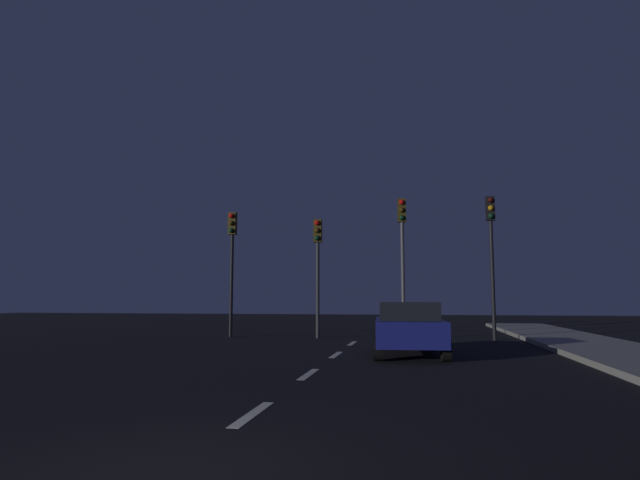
# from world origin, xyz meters

# --- Properties ---
(ground_plane) EXTENTS (80.00, 80.00, 0.00)m
(ground_plane) POSITION_xyz_m (0.00, 7.00, 0.00)
(ground_plane) COLOR black
(lane_stripe_second) EXTENTS (0.16, 1.60, 0.01)m
(lane_stripe_second) POSITION_xyz_m (0.00, 2.60, 0.00)
(lane_stripe_second) COLOR silver
(lane_stripe_second) RESTS_ON ground_plane
(lane_stripe_third) EXTENTS (0.16, 1.60, 0.01)m
(lane_stripe_third) POSITION_xyz_m (0.00, 6.40, 0.00)
(lane_stripe_third) COLOR silver
(lane_stripe_third) RESTS_ON ground_plane
(lane_stripe_fourth) EXTENTS (0.16, 1.60, 0.01)m
(lane_stripe_fourth) POSITION_xyz_m (0.00, 10.20, 0.00)
(lane_stripe_fourth) COLOR silver
(lane_stripe_fourth) RESTS_ON ground_plane
(lane_stripe_fifth) EXTENTS (0.16, 1.60, 0.01)m
(lane_stripe_fifth) POSITION_xyz_m (0.00, 14.00, 0.00)
(lane_stripe_fifth) COLOR silver
(lane_stripe_fifth) RESTS_ON ground_plane
(traffic_signal_far_left) EXTENTS (0.32, 0.38, 5.00)m
(traffic_signal_far_left) POSITION_xyz_m (-5.12, 16.11, 3.50)
(traffic_signal_far_left) COLOR black
(traffic_signal_far_left) RESTS_ON ground_plane
(traffic_signal_center_left) EXTENTS (0.32, 0.38, 4.63)m
(traffic_signal_center_left) POSITION_xyz_m (-1.59, 16.11, 3.26)
(traffic_signal_center_left) COLOR #2D2D30
(traffic_signal_center_left) RESTS_ON ground_plane
(traffic_signal_center_right) EXTENTS (0.32, 0.38, 5.34)m
(traffic_signal_center_right) POSITION_xyz_m (1.70, 16.12, 3.72)
(traffic_signal_center_right) COLOR #4C4C51
(traffic_signal_center_right) RESTS_ON ground_plane
(traffic_signal_far_right) EXTENTS (0.32, 0.38, 5.32)m
(traffic_signal_far_right) POSITION_xyz_m (4.97, 16.12, 3.70)
(traffic_signal_far_right) COLOR black
(traffic_signal_far_right) RESTS_ON ground_plane
(car_stopped_ahead) EXTENTS (2.08, 4.11, 1.43)m
(car_stopped_ahead) POSITION_xyz_m (1.95, 10.43, 0.74)
(car_stopped_ahead) COLOR navy
(car_stopped_ahead) RESTS_ON ground_plane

